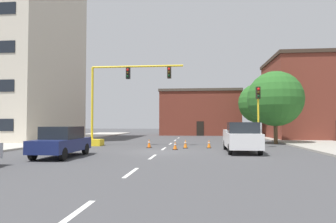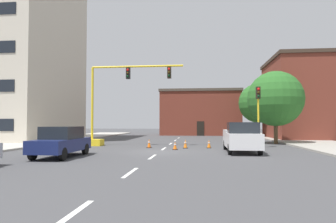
{
  "view_description": "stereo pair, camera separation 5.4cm",
  "coord_description": "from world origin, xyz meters",
  "px_view_note": "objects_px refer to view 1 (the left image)",
  "views": [
    {
      "loc": [
        2.65,
        -20.14,
        1.94
      ],
      "look_at": [
        0.13,
        4.35,
        2.88
      ],
      "focal_mm": 32.18,
      "sensor_mm": 36.0,
      "label": 1
    },
    {
      "loc": [
        2.7,
        -20.13,
        1.94
      ],
      "look_at": [
        0.13,
        4.35,
        2.88
      ],
      "focal_mm": 32.18,
      "sensor_mm": 36.0,
      "label": 2
    }
  ],
  "objects_px": {
    "sedan_navy_mid_left": "(62,141)",
    "tree_right_far": "(258,103)",
    "pickup_truck_white": "(241,137)",
    "traffic_cone_roadside_c": "(209,144)",
    "traffic_light_pole_right": "(258,103)",
    "traffic_signal_gantry": "(105,120)",
    "tree_right_mid": "(275,99)",
    "traffic_cone_roadside_b": "(185,144)",
    "traffic_cone_roadside_d": "(149,143)",
    "traffic_cone_roadside_a": "(175,146)"
  },
  "relations": [
    {
      "from": "sedan_navy_mid_left",
      "to": "tree_right_far",
      "type": "bearing_deg",
      "value": 57.92
    },
    {
      "from": "pickup_truck_white",
      "to": "traffic_cone_roadside_c",
      "type": "height_order",
      "value": "pickup_truck_white"
    },
    {
      "from": "traffic_light_pole_right",
      "to": "traffic_signal_gantry",
      "type": "bearing_deg",
      "value": 176.57
    },
    {
      "from": "traffic_light_pole_right",
      "to": "sedan_navy_mid_left",
      "type": "bearing_deg",
      "value": -148.1
    },
    {
      "from": "traffic_signal_gantry",
      "to": "tree_right_mid",
      "type": "distance_m",
      "value": 15.77
    },
    {
      "from": "traffic_light_pole_right",
      "to": "tree_right_far",
      "type": "height_order",
      "value": "tree_right_far"
    },
    {
      "from": "traffic_cone_roadside_b",
      "to": "traffic_cone_roadside_c",
      "type": "relative_size",
      "value": 1.05
    },
    {
      "from": "traffic_signal_gantry",
      "to": "traffic_cone_roadside_c",
      "type": "bearing_deg",
      "value": -9.04
    },
    {
      "from": "traffic_cone_roadside_c",
      "to": "traffic_cone_roadside_d",
      "type": "relative_size",
      "value": 0.93
    },
    {
      "from": "sedan_navy_mid_left",
      "to": "traffic_cone_roadside_b",
      "type": "relative_size",
      "value": 6.64
    },
    {
      "from": "traffic_cone_roadside_a",
      "to": "traffic_cone_roadside_d",
      "type": "bearing_deg",
      "value": 145.95
    },
    {
      "from": "traffic_signal_gantry",
      "to": "pickup_truck_white",
      "type": "bearing_deg",
      "value": -22.65
    },
    {
      "from": "pickup_truck_white",
      "to": "traffic_cone_roadside_c",
      "type": "bearing_deg",
      "value": 123.01
    },
    {
      "from": "tree_right_far",
      "to": "pickup_truck_white",
      "type": "xyz_separation_m",
      "value": [
        -5.22,
        -21.24,
        -3.66
      ]
    },
    {
      "from": "traffic_light_pole_right",
      "to": "traffic_cone_roadside_a",
      "type": "relative_size",
      "value": 8.1
    },
    {
      "from": "sedan_navy_mid_left",
      "to": "traffic_cone_roadside_b",
      "type": "bearing_deg",
      "value": 44.73
    },
    {
      "from": "tree_right_mid",
      "to": "traffic_cone_roadside_b",
      "type": "bearing_deg",
      "value": -144.77
    },
    {
      "from": "pickup_truck_white",
      "to": "traffic_cone_roadside_c",
      "type": "xyz_separation_m",
      "value": [
        -2.02,
        3.12,
        -0.66
      ]
    },
    {
      "from": "tree_right_mid",
      "to": "traffic_cone_roadside_a",
      "type": "height_order",
      "value": "tree_right_mid"
    },
    {
      "from": "traffic_signal_gantry",
      "to": "tree_right_far",
      "type": "relative_size",
      "value": 1.19
    },
    {
      "from": "traffic_signal_gantry",
      "to": "traffic_cone_roadside_c",
      "type": "height_order",
      "value": "traffic_signal_gantry"
    },
    {
      "from": "traffic_signal_gantry",
      "to": "tree_right_mid",
      "type": "relative_size",
      "value": 1.28
    },
    {
      "from": "traffic_signal_gantry",
      "to": "traffic_cone_roadside_c",
      "type": "distance_m",
      "value": 9.11
    },
    {
      "from": "tree_right_far",
      "to": "traffic_cone_roadside_a",
      "type": "xyz_separation_m",
      "value": [
        -9.75,
        -19.86,
        -4.34
      ]
    },
    {
      "from": "tree_right_mid",
      "to": "traffic_signal_gantry",
      "type": "bearing_deg",
      "value": -165.41
    },
    {
      "from": "tree_right_far",
      "to": "traffic_cone_roadside_c",
      "type": "bearing_deg",
      "value": -111.79
    },
    {
      "from": "traffic_cone_roadside_a",
      "to": "traffic_cone_roadside_b",
      "type": "distance_m",
      "value": 1.49
    },
    {
      "from": "traffic_cone_roadside_d",
      "to": "traffic_cone_roadside_a",
      "type": "bearing_deg",
      "value": -34.05
    },
    {
      "from": "tree_right_mid",
      "to": "traffic_cone_roadside_d",
      "type": "height_order",
      "value": "tree_right_mid"
    },
    {
      "from": "tree_right_far",
      "to": "traffic_signal_gantry",
      "type": "bearing_deg",
      "value": -133.82
    },
    {
      "from": "tree_right_far",
      "to": "traffic_cone_roadside_c",
      "type": "distance_m",
      "value": 19.98
    },
    {
      "from": "traffic_signal_gantry",
      "to": "traffic_cone_roadside_b",
      "type": "relative_size",
      "value": 12.88
    },
    {
      "from": "traffic_light_pole_right",
      "to": "traffic_cone_roadside_a",
      "type": "height_order",
      "value": "traffic_light_pole_right"
    },
    {
      "from": "traffic_light_pole_right",
      "to": "tree_right_mid",
      "type": "relative_size",
      "value": 0.71
    },
    {
      "from": "tree_right_far",
      "to": "traffic_cone_roadside_a",
      "type": "bearing_deg",
      "value": -116.14
    },
    {
      "from": "traffic_cone_roadside_a",
      "to": "tree_right_mid",
      "type": "bearing_deg",
      "value": 38.69
    },
    {
      "from": "traffic_cone_roadside_b",
      "to": "traffic_cone_roadside_c",
      "type": "distance_m",
      "value": 1.86
    },
    {
      "from": "traffic_cone_roadside_c",
      "to": "tree_right_far",
      "type": "bearing_deg",
      "value": 68.21
    },
    {
      "from": "traffic_cone_roadside_a",
      "to": "traffic_cone_roadside_b",
      "type": "bearing_deg",
      "value": 62.48
    },
    {
      "from": "traffic_light_pole_right",
      "to": "tree_right_far",
      "type": "bearing_deg",
      "value": 79.12
    },
    {
      "from": "pickup_truck_white",
      "to": "traffic_cone_roadside_a",
      "type": "relative_size",
      "value": 9.14
    },
    {
      "from": "tree_right_far",
      "to": "sedan_navy_mid_left",
      "type": "xyz_separation_m",
      "value": [
        -15.81,
        -25.23,
        -3.74
      ]
    },
    {
      "from": "tree_right_mid",
      "to": "traffic_cone_roadside_c",
      "type": "bearing_deg",
      "value": -139.88
    },
    {
      "from": "pickup_truck_white",
      "to": "traffic_cone_roadside_a",
      "type": "height_order",
      "value": "pickup_truck_white"
    },
    {
      "from": "traffic_signal_gantry",
      "to": "traffic_cone_roadside_a",
      "type": "xyz_separation_m",
      "value": [
        6.3,
        -3.14,
        -1.93
      ]
    },
    {
      "from": "traffic_cone_roadside_b",
      "to": "tree_right_far",
      "type": "bearing_deg",
      "value": 63.96
    },
    {
      "from": "pickup_truck_white",
      "to": "traffic_light_pole_right",
      "type": "bearing_deg",
      "value": 63.68
    },
    {
      "from": "tree_right_mid",
      "to": "sedan_navy_mid_left",
      "type": "xyz_separation_m",
      "value": [
        -14.91,
        -12.46,
        -3.32
      ]
    },
    {
      "from": "traffic_light_pole_right",
      "to": "pickup_truck_white",
      "type": "height_order",
      "value": "traffic_light_pole_right"
    },
    {
      "from": "traffic_cone_roadside_a",
      "to": "traffic_cone_roadside_d",
      "type": "height_order",
      "value": "traffic_cone_roadside_d"
    }
  ]
}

